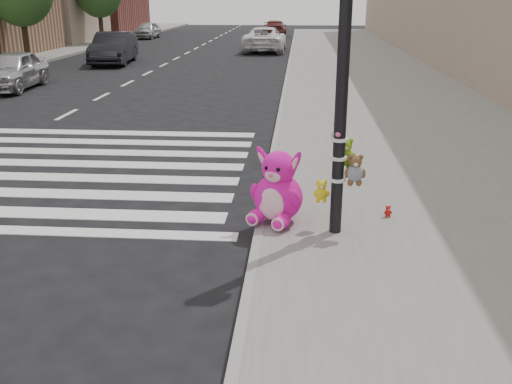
# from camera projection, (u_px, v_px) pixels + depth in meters

# --- Properties ---
(ground) EXTENTS (120.00, 120.00, 0.00)m
(ground) POSITION_uv_depth(u_px,v_px,m) (110.00, 299.00, 6.39)
(ground) COLOR black
(ground) RESTS_ON ground
(sidewalk_near) EXTENTS (7.00, 80.00, 0.14)m
(sidewalk_near) POSITION_uv_depth(u_px,v_px,m) (407.00, 118.00, 15.42)
(sidewalk_near) COLOR slate
(sidewalk_near) RESTS_ON ground
(curb_edge) EXTENTS (0.12, 80.00, 0.15)m
(curb_edge) POSITION_uv_depth(u_px,v_px,m) (280.00, 116.00, 15.67)
(curb_edge) COLOR gray
(curb_edge) RESTS_ON ground
(signal_pole) EXTENTS (0.68, 0.50, 4.00)m
(signal_pole) POSITION_uv_depth(u_px,v_px,m) (343.00, 112.00, 7.32)
(signal_pole) COLOR black
(signal_pole) RESTS_ON sidewalk_near
(pink_bunny) EXTENTS (0.92, 0.99, 1.10)m
(pink_bunny) POSITION_uv_depth(u_px,v_px,m) (277.00, 192.00, 8.06)
(pink_bunny) COLOR #EF14A9
(pink_bunny) RESTS_ON sidewalk_near
(red_teddy) EXTENTS (0.13, 0.10, 0.17)m
(red_teddy) POSITION_uv_depth(u_px,v_px,m) (388.00, 211.00, 8.33)
(red_teddy) COLOR red
(red_teddy) RESTS_ON sidewalk_near
(car_silver_far) EXTENTS (1.84, 4.05, 1.35)m
(car_silver_far) POSITION_uv_depth(u_px,v_px,m) (12.00, 70.00, 20.23)
(car_silver_far) COLOR #B3B3B8
(car_silver_far) RESTS_ON ground
(car_dark_far) EXTENTS (2.05, 4.71, 1.50)m
(car_dark_far) POSITION_uv_depth(u_px,v_px,m) (114.00, 48.00, 27.67)
(car_dark_far) COLOR black
(car_dark_far) RESTS_ON ground
(car_white_near) EXTENTS (2.41, 5.15, 1.43)m
(car_white_near) POSITION_uv_depth(u_px,v_px,m) (265.00, 39.00, 33.59)
(car_white_near) COLOR white
(car_white_near) RESTS_ON ground
(car_maroon_near) EXTENTS (1.79, 4.38, 1.27)m
(car_maroon_near) POSITION_uv_depth(u_px,v_px,m) (275.00, 29.00, 45.33)
(car_maroon_near) COLOR #5A1C19
(car_maroon_near) RESTS_ON ground
(car_silver_deep) EXTENTS (1.58, 3.72, 1.25)m
(car_silver_deep) POSITION_uv_depth(u_px,v_px,m) (147.00, 30.00, 43.75)
(car_silver_deep) COLOR #B7B8BC
(car_silver_deep) RESTS_ON ground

